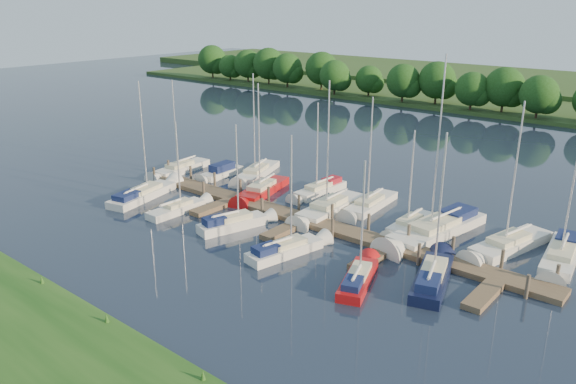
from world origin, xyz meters
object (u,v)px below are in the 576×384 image
Objects in this scene: sailboat_n_5 at (328,210)px; sailboat_s_2 at (234,224)px; dock at (300,222)px; sailboat_n_0 at (180,170)px; motorboat at (221,173)px.

sailboat_n_5 is 8.41m from sailboat_s_2.
sailboat_n_0 is (-18.87, 3.31, 0.08)m from dock.
sailboat_n_5 is 1.33× the size of sailboat_s_2.
sailboat_n_5 reaches higher than sailboat_s_2.
dock is 3.41× the size of sailboat_n_5.
sailboat_n_5 is at bearing 79.05° from sailboat_s_2.
sailboat_n_0 is 0.86× the size of sailboat_n_5.
dock is 19.15m from sailboat_n_0.
sailboat_n_5 reaches higher than sailboat_n_0.
sailboat_s_2 is at bearing 60.36° from sailboat_n_5.
motorboat is at bearing -8.55° from sailboat_n_5.
sailboat_n_0 is 19.14m from sailboat_n_5.
sailboat_n_5 reaches higher than motorboat.
sailboat_n_0 is at bearing 170.81° from sailboat_s_2.
sailboat_s_2 is (10.88, -9.07, -0.01)m from motorboat.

